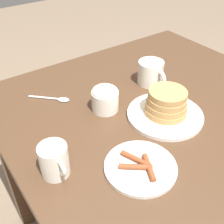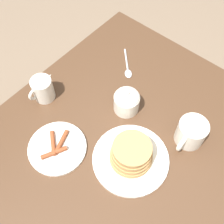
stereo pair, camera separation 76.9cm
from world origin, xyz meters
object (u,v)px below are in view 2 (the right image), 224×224
object	(u,v)px
sugar_bowl	(127,101)
spoon	(128,68)
coffee_mug	(191,133)
creamer_pitcher	(43,89)
pancake_plate	(131,156)
side_plate_bacon	(57,148)

from	to	relation	value
sugar_bowl	spoon	size ratio (longest dim) A/B	0.83
coffee_mug	spoon	xyz separation A→B (m)	(-0.10, -0.33, -0.04)
creamer_pitcher	spoon	bearing A→B (deg)	153.54
pancake_plate	spoon	distance (m)	0.36
coffee_mug	sugar_bowl	distance (m)	0.23
coffee_mug	pancake_plate	bearing A→B (deg)	-28.50
side_plate_bacon	creamer_pitcher	xyz separation A→B (m)	(-0.11, -0.18, 0.04)
creamer_pitcher	spoon	xyz separation A→B (m)	(-0.28, 0.14, -0.04)
coffee_mug	creamer_pitcher	world-z (taller)	creamer_pitcher
side_plate_bacon	sugar_bowl	world-z (taller)	sugar_bowl
side_plate_bacon	coffee_mug	world-z (taller)	coffee_mug
spoon	pancake_plate	bearing A→B (deg)	40.14
creamer_pitcher	pancake_plate	bearing A→B (deg)	90.95
sugar_bowl	side_plate_bacon	bearing A→B (deg)	-15.09
pancake_plate	side_plate_bacon	world-z (taller)	pancake_plate
coffee_mug	creamer_pitcher	xyz separation A→B (m)	(0.18, -0.47, 0.00)
coffee_mug	sugar_bowl	world-z (taller)	sugar_bowl
side_plate_bacon	coffee_mug	xyz separation A→B (m)	(-0.29, 0.29, 0.04)
side_plate_bacon	spoon	xyz separation A→B (m)	(-0.40, -0.04, -0.00)
sugar_bowl	pancake_plate	bearing A→B (deg)	42.95
creamer_pitcher	spoon	world-z (taller)	creamer_pitcher
creamer_pitcher	spoon	distance (m)	0.32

